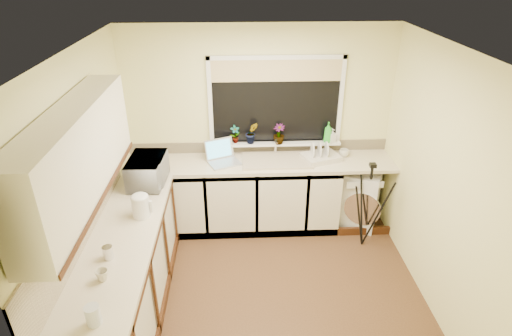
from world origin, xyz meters
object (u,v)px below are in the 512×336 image
(laptop, at_px, (222,156))
(glass_jug, at_px, (93,315))
(kettle, at_px, (141,207))
(soap_bottle_green, at_px, (328,132))
(dish_rack, at_px, (321,157))
(plant_a, at_px, (235,134))
(tripod, at_px, (367,206))
(steel_jar, at_px, (108,253))
(plant_c, at_px, (279,134))
(plant_b, at_px, (252,133))
(soap_bottle_clear, at_px, (332,135))
(cup_left, at_px, (102,275))
(cup_back, at_px, (344,153))
(microwave, at_px, (148,171))
(washing_machine, at_px, (357,196))

(laptop, relative_size, glass_jug, 3.08)
(kettle, relative_size, soap_bottle_green, 0.84)
(dish_rack, relative_size, plant_a, 1.88)
(kettle, relative_size, plant_a, 0.96)
(tripod, xyz_separation_m, steel_jar, (-2.54, -1.25, 0.42))
(plant_c, bearing_deg, plant_b, 176.17)
(laptop, xyz_separation_m, soap_bottle_green, (1.29, 0.18, 0.21))
(kettle, relative_size, soap_bottle_clear, 1.25)
(tripod, distance_m, cup_left, 2.96)
(steel_jar, distance_m, cup_left, 0.26)
(glass_jug, bearing_deg, soap_bottle_green, 51.31)
(plant_a, relative_size, soap_bottle_green, 0.87)
(cup_back, bearing_deg, microwave, -166.09)
(plant_b, height_order, cup_back, plant_b)
(tripod, distance_m, soap_bottle_green, 1.00)
(steel_jar, height_order, plant_b, plant_b)
(steel_jar, bearing_deg, tripod, 26.16)
(laptop, xyz_separation_m, soap_bottle_clear, (1.34, 0.18, 0.17))
(glass_jug, bearing_deg, steel_jar, 97.05)
(plant_a, height_order, soap_bottle_green, soap_bottle_green)
(washing_machine, distance_m, soap_bottle_green, 0.91)
(steel_jar, height_order, soap_bottle_green, soap_bottle_green)
(laptop, bearing_deg, washing_machine, -23.79)
(washing_machine, xyz_separation_m, plant_b, (-1.32, 0.19, 0.81))
(plant_a, xyz_separation_m, cup_back, (1.32, -0.13, -0.22))
(kettle, xyz_separation_m, plant_a, (0.89, 1.34, 0.15))
(kettle, distance_m, glass_jug, 1.29)
(steel_jar, distance_m, cup_back, 2.98)
(laptop, bearing_deg, plant_a, 28.22)
(kettle, bearing_deg, plant_c, 42.66)
(microwave, distance_m, plant_c, 1.61)
(tripod, bearing_deg, steel_jar, -132.05)
(plant_c, bearing_deg, cup_left, -125.48)
(plant_b, xyz_separation_m, cup_back, (1.12, -0.12, -0.24))
(dish_rack, bearing_deg, steel_jar, -159.09)
(kettle, height_order, tripod, kettle)
(soap_bottle_clear, bearing_deg, washing_machine, -28.51)
(tripod, xyz_separation_m, soap_bottle_green, (-0.37, 0.68, 0.64))
(glass_jug, bearing_deg, microwave, 89.51)
(cup_back, bearing_deg, plant_a, 174.28)
(dish_rack, height_order, tripod, tripod)
(glass_jug, relative_size, steel_jar, 1.28)
(steel_jar, bearing_deg, soap_bottle_clear, 40.83)
(steel_jar, bearing_deg, dish_rack, 40.15)
(dish_rack, relative_size, plant_b, 1.57)
(plant_c, xyz_separation_m, cup_back, (0.79, -0.09, -0.23))
(dish_rack, height_order, plant_a, plant_a)
(tripod, distance_m, microwave, 2.49)
(microwave, bearing_deg, plant_a, -50.95)
(kettle, height_order, plant_c, plant_c)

